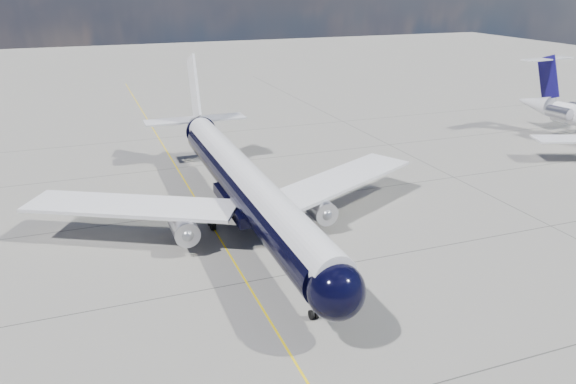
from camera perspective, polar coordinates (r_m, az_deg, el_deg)
ground at (r=61.52m, az=-9.59°, el=-0.31°), size 320.00×320.00×0.00m
taxiway_centerline at (r=56.95m, az=-8.58°, el=-2.00°), size 0.16×160.00×0.01m
main_airliner at (r=52.30m, az=-4.66°, el=1.07°), size 38.90×47.22×13.67m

